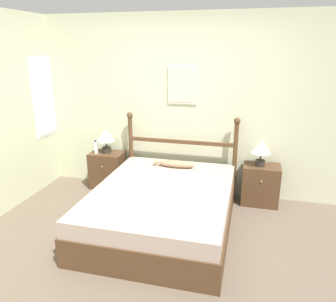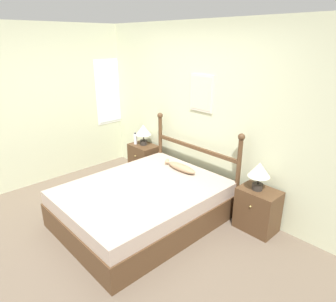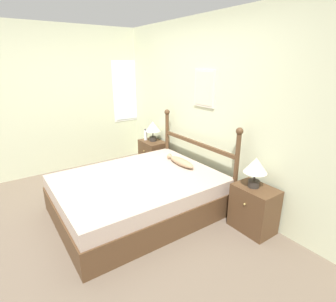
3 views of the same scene
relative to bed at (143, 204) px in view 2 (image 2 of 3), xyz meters
The scene contains 11 objects.
ground_plane 0.62m from the bed, 90.46° to the right, with size 16.00×16.00×0.00m, color brown.
wall_back 1.55m from the bed, 90.22° to the left, with size 6.40×0.08×2.55m.
wall_left 2.43m from the bed, 165.99° to the right, with size 0.08×6.40×2.55m.
bed is the anchor object (origin of this frame).
headboard 1.09m from the bed, 90.00° to the left, with size 1.63×0.09×1.19m.
nightstand_left 1.47m from the bed, 140.75° to the left, with size 0.49×0.37×0.56m.
nightstand_right 1.47m from the bed, 39.25° to the left, with size 0.49×0.37×0.56m.
table_lamp_left 1.59m from the bed, 140.39° to the left, with size 0.27×0.27×0.36m.
table_lamp_right 1.54m from the bed, 39.66° to the left, with size 0.27×0.27×0.36m.
bottle 1.60m from the bed, 145.79° to the left, with size 0.06×0.06×0.21m.
fish_pillow 0.79m from the bed, 91.46° to the left, with size 0.57×0.14×0.10m.
Camera 2 is at (2.75, -1.57, 2.30)m, focal length 32.00 mm.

